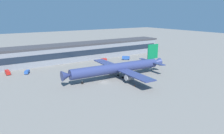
# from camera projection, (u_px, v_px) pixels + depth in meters

# --- Properties ---
(ground_plane) EXTENTS (600.00, 600.00, 0.00)m
(ground_plane) POSITION_uv_depth(u_px,v_px,m) (104.00, 82.00, 102.08)
(ground_plane) COLOR slate
(terminal_building) EXTENTS (161.87, 16.21, 11.63)m
(terminal_building) POSITION_uv_depth(u_px,v_px,m) (62.00, 53.00, 145.61)
(terminal_building) COLOR gray
(terminal_building) RESTS_ON ground_plane
(airliner) EXTENTS (57.35, 49.30, 15.69)m
(airliner) POSITION_uv_depth(u_px,v_px,m) (118.00, 68.00, 108.18)
(airliner) COLOR navy
(airliner) RESTS_ON ground_plane
(belt_loader) EXTENTS (2.16, 6.42, 1.95)m
(belt_loader) POSITION_uv_depth(u_px,v_px,m) (8.00, 72.00, 115.46)
(belt_loader) COLOR red
(belt_loader) RESTS_ON ground_plane
(crew_van) EXTENTS (5.35, 5.10, 2.55)m
(crew_van) POSITION_uv_depth(u_px,v_px,m) (126.00, 58.00, 151.54)
(crew_van) COLOR #2651A5
(crew_van) RESTS_ON ground_plane
(baggage_tug) EXTENTS (3.66, 2.20, 1.85)m
(baggage_tug) POSITION_uv_depth(u_px,v_px,m) (104.00, 60.00, 147.15)
(baggage_tug) COLOR red
(baggage_tug) RESTS_ON ground_plane
(follow_me_car) EXTENTS (3.65, 4.79, 1.85)m
(follow_me_car) POSITION_uv_depth(u_px,v_px,m) (27.00, 72.00, 116.43)
(follow_me_car) COLOR #2651A5
(follow_me_car) RESTS_ON ground_plane
(traffic_cone_0) EXTENTS (0.57, 0.57, 0.71)m
(traffic_cone_0) POSITION_uv_depth(u_px,v_px,m) (135.00, 86.00, 96.49)
(traffic_cone_0) COLOR #F2590C
(traffic_cone_0) RESTS_ON ground_plane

